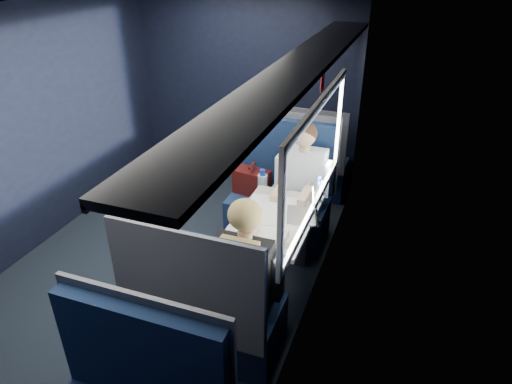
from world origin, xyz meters
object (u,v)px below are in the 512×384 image
(bottle_small, at_px, (319,190))
(man, at_px, (301,184))
(cup, at_px, (318,197))
(seat_bay_far, at_px, (207,312))
(laptop, at_px, (308,211))
(woman, at_px, (248,271))
(seat_row_front, at_px, (303,164))
(table, at_px, (271,225))
(seat_bay_near, at_px, (279,198))

(bottle_small, bearing_deg, man, 128.96)
(bottle_small, xyz_separation_m, cup, (0.00, -0.03, -0.05))
(seat_bay_far, height_order, laptop, seat_bay_far)
(woman, bearing_deg, laptop, 75.03)
(seat_row_front, bearing_deg, man, -77.17)
(seat_row_front, relative_size, man, 0.88)
(woman, bearing_deg, man, 90.00)
(laptop, bearing_deg, cup, 86.95)
(table, bearing_deg, woman, -84.55)
(laptop, bearing_deg, bottle_small, 87.22)
(seat_bay_near, xyz_separation_m, laptop, (0.48, -0.78, 0.38))
(laptop, bearing_deg, man, 109.55)
(table, height_order, man, man)
(seat_bay_near, relative_size, man, 0.95)
(laptop, height_order, cup, laptop)
(seat_bay_near, bearing_deg, bottle_small, -42.66)
(laptop, bearing_deg, seat_bay_far, -115.60)
(seat_bay_near, height_order, woman, woman)
(table, relative_size, seat_bay_near, 0.79)
(laptop, bearing_deg, table, -161.47)
(table, bearing_deg, bottle_small, 54.31)
(seat_row_front, bearing_deg, cup, -71.21)
(bottle_small, bearing_deg, table, -125.69)
(table, relative_size, cup, 11.03)
(seat_bay_near, relative_size, woman, 0.95)
(seat_bay_near, height_order, bottle_small, seat_bay_near)
(seat_bay_near, height_order, laptop, seat_bay_near)
(table, xyz_separation_m, laptop, (0.28, 0.09, 0.14))
(man, height_order, woman, same)
(table, bearing_deg, man, 84.48)
(man, distance_m, woman, 1.41)
(seat_row_front, distance_m, woman, 2.54)
(seat_bay_far, xyz_separation_m, man, (0.25, 1.57, 0.30))
(man, xyz_separation_m, woman, (0.00, -1.41, 0.01))
(man, bearing_deg, table, -95.52)
(laptop, bearing_deg, seat_row_front, 105.27)
(woman, distance_m, cup, 1.12)
(seat_bay_near, bearing_deg, table, -77.14)
(table, bearing_deg, seat_row_front, 95.80)
(seat_row_front, height_order, cup, seat_row_front)
(seat_bay_far, xyz_separation_m, laptop, (0.46, 0.97, 0.39))
(seat_bay_far, relative_size, woman, 0.95)
(seat_bay_near, relative_size, seat_row_front, 1.09)
(seat_bay_far, distance_m, seat_row_front, 2.67)
(woman, xyz_separation_m, cup, (0.23, 1.09, 0.06))
(table, relative_size, man, 0.76)
(seat_bay_near, relative_size, seat_bay_far, 1.00)
(seat_bay_near, bearing_deg, woman, -80.42)
(woman, bearing_deg, seat_bay_far, -146.18)
(seat_bay_near, bearing_deg, cup, -44.37)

